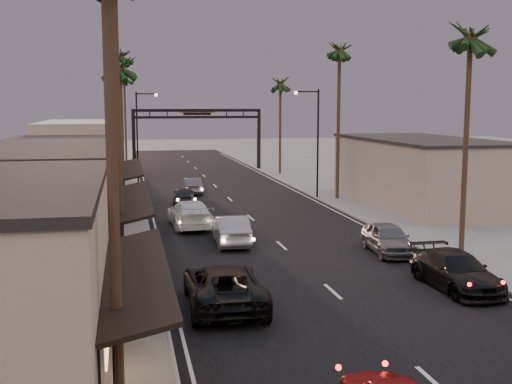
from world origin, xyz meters
name	(u,v)px	position (x,y,z in m)	size (l,w,h in m)	color
ground	(243,211)	(0.00, 40.00, 0.00)	(200.00, 200.00, 0.00)	slate
road	(232,201)	(0.00, 45.00, 0.00)	(14.00, 120.00, 0.02)	black
sidewalk_left	(113,192)	(-9.50, 52.00, 0.06)	(5.00, 92.00, 0.12)	slate
sidewalk_right	(319,187)	(9.50, 52.00, 0.06)	(5.00, 92.00, 0.12)	slate
storefront_mid	(27,210)	(-13.00, 26.00, 2.75)	(8.00, 14.00, 5.50)	#A49383
storefront_far	(60,178)	(-13.00, 42.00, 2.50)	(8.00, 16.00, 5.00)	#BEAF91
storefront_dist	(81,150)	(-13.00, 65.00, 3.00)	(8.00, 20.00, 6.00)	#A49383
building_right	(421,173)	(14.00, 40.00, 2.50)	(8.00, 18.00, 5.00)	#A49383
arch	(197,124)	(0.00, 70.00, 5.53)	(15.20, 0.40, 7.27)	black
streetlight_right	(315,134)	(6.92, 45.00, 5.33)	(2.13, 0.30, 9.00)	black
streetlight_left	(140,130)	(-6.92, 58.00, 5.33)	(2.13, 0.30, 9.00)	black
palm_lc	(119,61)	(-8.60, 36.00, 10.47)	(3.20, 3.20, 12.20)	#38281C
palm_ld	(120,53)	(-8.60, 55.00, 12.42)	(3.20, 3.20, 14.20)	#38281C
palm_ra	(471,29)	(8.60, 24.00, 11.44)	(3.20, 3.20, 13.20)	#38281C
palm_rb	(340,45)	(8.60, 44.00, 12.42)	(3.20, 3.20, 14.20)	#38281C
palm_rc	(280,80)	(8.60, 64.00, 10.47)	(3.20, 3.20, 12.20)	#38281C
palm_far	(124,75)	(-8.30, 78.00, 11.44)	(3.20, 3.20, 13.20)	#38281C
oncoming_pickup	(224,286)	(-4.75, 17.90, 0.85)	(2.81, 6.10, 1.69)	black
oncoming_silver	(231,230)	(-2.68, 28.96, 0.81)	(1.72, 4.94, 1.63)	gray
oncoming_white	(190,214)	(-4.42, 34.46, 0.86)	(2.41, 5.94, 1.72)	silver
oncoming_dgrey	(184,195)	(-3.92, 44.42, 0.68)	(1.60, 3.98, 1.36)	black
oncoming_grey_far	(192,186)	(-2.76, 49.92, 0.70)	(1.48, 4.24, 1.40)	#49484D
curbside_black	(456,271)	(5.22, 18.40, 0.78)	(2.18, 5.37, 1.56)	black
curbside_grey	(388,238)	(5.02, 25.11, 0.80)	(1.88, 4.67, 1.59)	#54545A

